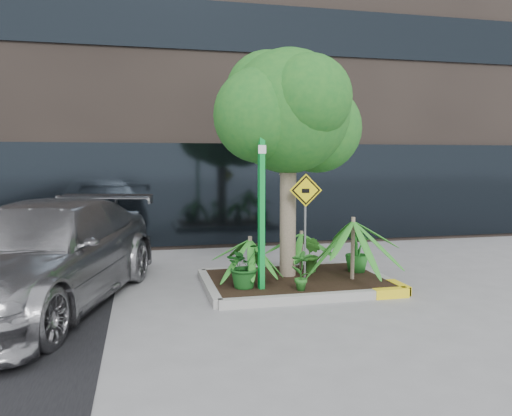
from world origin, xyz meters
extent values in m
plane|color=gray|center=(0.00, 0.00, 0.00)|extent=(80.00, 80.00, 0.00)
cube|color=#2D2621|center=(0.50, 8.50, 7.50)|extent=(18.00, 8.00, 15.00)
cube|color=#9E9E99|center=(0.20, 1.40, 0.07)|extent=(3.20, 0.15, 0.15)
cube|color=#9E9E99|center=(0.20, -0.80, 0.07)|extent=(3.20, 0.15, 0.15)
cube|color=#9E9E99|center=(-1.40, 0.30, 0.07)|extent=(0.15, 2.20, 0.15)
cube|color=#9E9E99|center=(1.80, 0.30, 0.07)|extent=(0.15, 2.20, 0.15)
cube|color=yellow|center=(1.50, -0.80, 0.07)|extent=(0.60, 0.17, 0.15)
cube|color=black|center=(0.20, 0.30, 0.12)|extent=(3.05, 2.05, 0.06)
cylinder|color=gray|center=(0.10, 0.53, 1.39)|extent=(0.30, 0.30, 2.78)
cylinder|color=gray|center=(0.20, 0.53, 2.41)|extent=(0.53, 0.15, 0.90)
sphere|color=#1C6320|center=(0.10, 0.53, 3.15)|extent=(2.23, 2.23, 2.23)
sphere|color=#1C6320|center=(0.75, 0.81, 2.88)|extent=(1.67, 1.67, 1.67)
sphere|color=#1C6320|center=(-0.45, 0.35, 3.06)|extent=(1.67, 1.67, 1.67)
sphere|color=#1C6320|center=(0.29, -0.02, 3.34)|extent=(1.48, 1.48, 1.48)
sphere|color=#1C6320|center=(-0.18, 1.00, 3.53)|extent=(1.58, 1.58, 1.58)
cylinder|color=gray|center=(1.16, 0.00, 0.71)|extent=(0.07, 0.07, 1.12)
cylinder|color=gray|center=(-0.69, 0.19, 0.56)|extent=(0.07, 0.07, 0.81)
cylinder|color=gray|center=(0.53, 1.02, 0.53)|extent=(0.07, 0.07, 0.75)
imported|color=#9E9EA2|center=(-4.04, -0.01, 0.82)|extent=(3.88, 6.07, 1.64)
imported|color=#164F19|center=(-0.85, -0.15, 0.53)|extent=(0.93, 0.93, 0.77)
imported|color=#206B20|center=(1.48, 0.53, 0.56)|extent=(0.64, 0.64, 0.81)
imported|color=#266F22|center=(0.02, -0.54, 0.49)|extent=(0.37, 0.37, 0.68)
imported|color=#26631C|center=(0.63, 0.68, 0.49)|extent=(0.48, 0.48, 0.69)
cube|color=green|center=(-0.60, -0.30, 1.60)|extent=(0.11, 0.11, 3.20)
cube|color=green|center=(-0.17, -0.22, 2.80)|extent=(0.88, 0.18, 0.21)
cube|color=green|center=(-0.68, 0.13, 3.03)|extent=(0.18, 0.88, 0.21)
cube|color=white|center=(-0.17, -0.24, 2.80)|extent=(0.68, 0.12, 0.05)
cube|color=white|center=(-0.69, 0.13, 3.03)|extent=(0.12, 0.68, 0.05)
cube|color=white|center=(-0.60, -0.35, 2.46)|extent=(0.14, 0.03, 0.14)
cylinder|color=slate|center=(0.31, 0.14, 1.02)|extent=(0.05, 0.07, 1.74)
cube|color=yellow|center=(0.31, 0.13, 1.76)|extent=(0.58, 0.06, 0.58)
cube|color=black|center=(0.31, 0.12, 1.76)|extent=(0.52, 0.05, 0.52)
cube|color=yellow|center=(0.31, 0.11, 1.76)|extent=(0.44, 0.04, 0.44)
cube|color=black|center=(0.30, 0.11, 1.75)|extent=(0.14, 0.01, 0.08)
camera|label=1|loc=(-2.51, -8.21, 2.30)|focal=35.00mm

